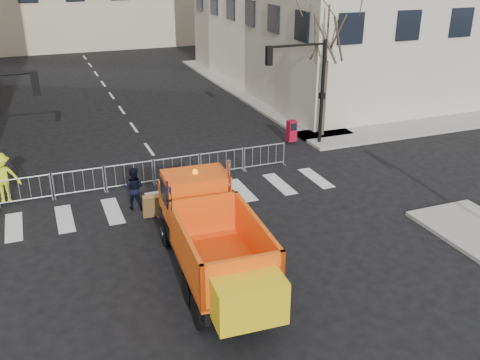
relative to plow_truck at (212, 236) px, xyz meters
name	(u,v)px	position (x,y,z in m)	size (l,w,h in m)	color
ground	(232,267)	(0.78, 0.38, -1.49)	(120.00, 120.00, 0.00)	black
sidewalk_back	(166,172)	(0.78, 8.88, -1.42)	(64.00, 5.00, 0.15)	gray
traffic_light_right	(322,94)	(9.28, 9.88, 1.21)	(0.18, 0.18, 5.40)	black
crowd_barriers	(154,171)	(0.03, 7.98, -0.94)	(12.60, 0.60, 1.10)	#9EA0A5
street_tree	(326,68)	(9.98, 10.88, 2.26)	(3.00, 3.00, 7.50)	#382B21
plow_truck	(212,236)	(0.00, 0.00, 0.00)	(2.95, 8.76, 3.36)	black
cop_a	(176,190)	(0.19, 4.76, -0.50)	(0.72, 0.47, 1.98)	black
cop_b	(134,188)	(-1.24, 5.80, -0.63)	(0.83, 0.65, 1.72)	black
cop_c	(167,213)	(-0.54, 3.32, -0.68)	(0.95, 0.39, 1.62)	black
worker	(2,178)	(-5.95, 8.03, -0.33)	(1.31, 0.75, 2.03)	#D9EA1B
newspaper_box	(292,131)	(7.96, 10.51, -0.79)	(0.45, 0.40, 1.10)	maroon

